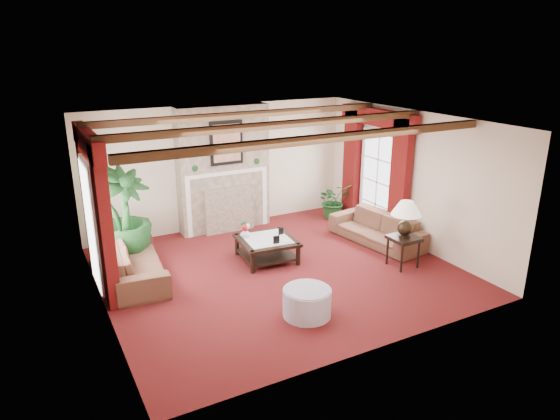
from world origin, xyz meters
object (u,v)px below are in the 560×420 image
sofa_right (377,224)px  potted_palm (126,235)px  side_table (403,251)px  ottoman (307,302)px  coffee_table (267,249)px  sofa_left (135,255)px

sofa_right → potted_palm: bearing=-116.2°
side_table → ottoman: side_table is taller
coffee_table → sofa_right: bearing=-1.5°
sofa_right → potted_palm: (-4.71, 1.52, 0.10)m
sofa_left → potted_palm: (0.03, 0.84, 0.07)m
sofa_left → ottoman: 3.21m
sofa_right → coffee_table: size_ratio=2.06×
potted_palm → side_table: bearing=-31.2°
sofa_left → side_table: size_ratio=3.84×
potted_palm → coffee_table: 2.66m
sofa_right → side_table: size_ratio=3.66×
sofa_left → ottoman: bearing=-136.6°
side_table → ottoman: (-2.46, -0.69, -0.08)m
sofa_right → side_table: (-0.31, -1.15, -0.11)m
sofa_left → coffee_table: (2.36, -0.40, -0.21)m
sofa_left → sofa_right: bearing=-92.8°
potted_palm → side_table: size_ratio=3.50×
coffee_table → ottoman: bearing=-95.1°
sofa_left → coffee_table: bearing=-94.3°
potted_palm → side_table: potted_palm is taller
sofa_left → potted_palm: 0.84m
potted_palm → coffee_table: potted_palm is taller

